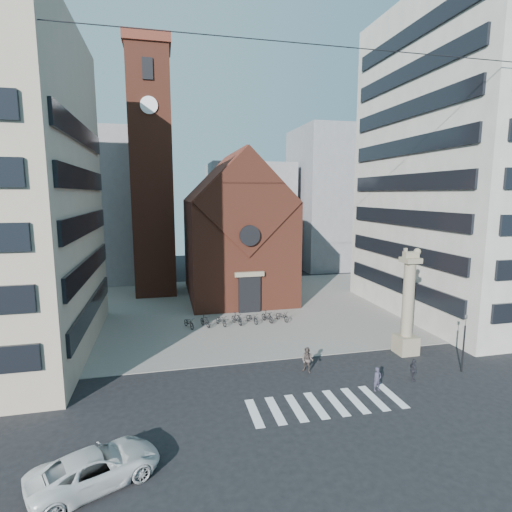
{
  "coord_description": "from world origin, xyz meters",
  "views": [
    {
      "loc": [
        -8.88,
        -24.36,
        12.85
      ],
      "look_at": [
        -1.34,
        8.0,
        7.67
      ],
      "focal_mm": 28.0,
      "sensor_mm": 36.0,
      "label": 1
    }
  ],
  "objects_px": {
    "pedestrian_1": "(307,360)",
    "scooter_0": "(189,323)",
    "lion_column": "(408,312)",
    "pedestrian_2": "(413,370)",
    "pedestrian_0": "(377,379)",
    "traffic_light": "(464,342)",
    "white_car": "(96,468)"
  },
  "relations": [
    {
      "from": "pedestrian_1",
      "to": "scooter_0",
      "type": "xyz_separation_m",
      "value": [
        -7.74,
        11.73,
        -0.38
      ]
    },
    {
      "from": "pedestrian_0",
      "to": "pedestrian_1",
      "type": "xyz_separation_m",
      "value": [
        -3.55,
        3.59,
        0.14
      ]
    },
    {
      "from": "lion_column",
      "to": "traffic_light",
      "type": "xyz_separation_m",
      "value": [
        1.99,
        -4.0,
        -1.17
      ]
    },
    {
      "from": "scooter_0",
      "to": "traffic_light",
      "type": "bearing_deg",
      "value": -60.56
    },
    {
      "from": "lion_column",
      "to": "traffic_light",
      "type": "distance_m",
      "value": 4.62
    },
    {
      "from": "pedestrian_1",
      "to": "white_car",
      "type": "bearing_deg",
      "value": -105.92
    },
    {
      "from": "pedestrian_0",
      "to": "pedestrian_2",
      "type": "distance_m",
      "value": 3.23
    },
    {
      "from": "lion_column",
      "to": "traffic_light",
      "type": "bearing_deg",
      "value": -63.54
    },
    {
      "from": "traffic_light",
      "to": "pedestrian_1",
      "type": "distance_m",
      "value": 11.39
    },
    {
      "from": "white_car",
      "to": "pedestrian_2",
      "type": "distance_m",
      "value": 20.62
    },
    {
      "from": "pedestrian_0",
      "to": "scooter_0",
      "type": "relative_size",
      "value": 0.82
    },
    {
      "from": "pedestrian_1",
      "to": "traffic_light",
      "type": "bearing_deg",
      "value": 28.79
    },
    {
      "from": "pedestrian_0",
      "to": "scooter_0",
      "type": "xyz_separation_m",
      "value": [
        -11.29,
        15.32,
        -0.24
      ]
    },
    {
      "from": "pedestrian_2",
      "to": "pedestrian_1",
      "type": "bearing_deg",
      "value": 74.57
    },
    {
      "from": "lion_column",
      "to": "pedestrian_1",
      "type": "distance_m",
      "value": 9.52
    },
    {
      "from": "traffic_light",
      "to": "white_car",
      "type": "height_order",
      "value": "traffic_light"
    },
    {
      "from": "lion_column",
      "to": "pedestrian_1",
      "type": "relative_size",
      "value": 4.62
    },
    {
      "from": "pedestrian_0",
      "to": "scooter_0",
      "type": "distance_m",
      "value": 19.03
    },
    {
      "from": "traffic_light",
      "to": "pedestrian_0",
      "type": "distance_m",
      "value": 7.73
    },
    {
      "from": "pedestrian_1",
      "to": "lion_column",
      "type": "bearing_deg",
      "value": 51.04
    },
    {
      "from": "pedestrian_0",
      "to": "pedestrian_1",
      "type": "height_order",
      "value": "pedestrian_1"
    },
    {
      "from": "pedestrian_2",
      "to": "scooter_0",
      "type": "distance_m",
      "value": 20.55
    },
    {
      "from": "pedestrian_0",
      "to": "pedestrian_2",
      "type": "relative_size",
      "value": 1.03
    },
    {
      "from": "lion_column",
      "to": "pedestrian_0",
      "type": "relative_size",
      "value": 5.43
    },
    {
      "from": "lion_column",
      "to": "white_car",
      "type": "bearing_deg",
      "value": -155.6
    },
    {
      "from": "lion_column",
      "to": "pedestrian_2",
      "type": "xyz_separation_m",
      "value": [
        -2.35,
        -4.46,
        -2.68
      ]
    },
    {
      "from": "white_car",
      "to": "scooter_0",
      "type": "relative_size",
      "value": 2.9
    },
    {
      "from": "traffic_light",
      "to": "scooter_0",
      "type": "distance_m",
      "value": 23.58
    },
    {
      "from": "traffic_light",
      "to": "pedestrian_2",
      "type": "xyz_separation_m",
      "value": [
        -4.34,
        -0.46,
        -1.51
      ]
    },
    {
      "from": "white_car",
      "to": "pedestrian_0",
      "type": "xyz_separation_m",
      "value": [
        16.7,
        4.91,
        0.02
      ]
    },
    {
      "from": "scooter_0",
      "to": "pedestrian_0",
      "type": "bearing_deg",
      "value": -77.16
    },
    {
      "from": "pedestrian_0",
      "to": "pedestrian_2",
      "type": "height_order",
      "value": "pedestrian_0"
    }
  ]
}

